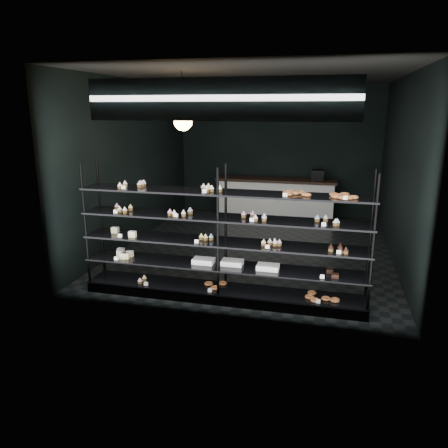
% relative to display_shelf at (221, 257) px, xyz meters
% --- Properties ---
extents(room, '(5.01, 6.01, 3.20)m').
position_rel_display_shelf_xyz_m(room, '(0.09, 2.45, 0.97)').
color(room, black).
rests_on(room, ground).
extents(display_shelf, '(4.00, 0.50, 1.91)m').
position_rel_display_shelf_xyz_m(display_shelf, '(0.00, 0.00, 0.00)').
color(display_shelf, black).
rests_on(display_shelf, room).
extents(signage, '(3.30, 0.05, 0.50)m').
position_rel_display_shelf_xyz_m(signage, '(0.09, -0.48, 2.12)').
color(signage, '#0B1539').
rests_on(signage, room).
extents(pendant_lamp, '(0.28, 0.28, 0.87)m').
position_rel_display_shelf_xyz_m(pendant_lamp, '(-0.83, 0.91, 1.82)').
color(pendant_lamp, black).
rests_on(pendant_lamp, room).
extents(service_counter, '(2.91, 0.65, 1.23)m').
position_rel_display_shelf_xyz_m(service_counter, '(0.14, 4.95, -0.13)').
color(service_counter, silver).
rests_on(service_counter, room).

